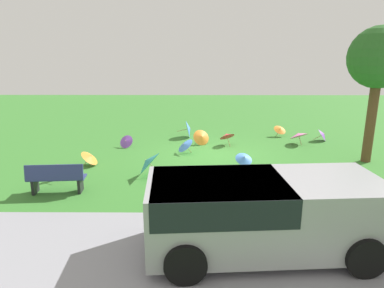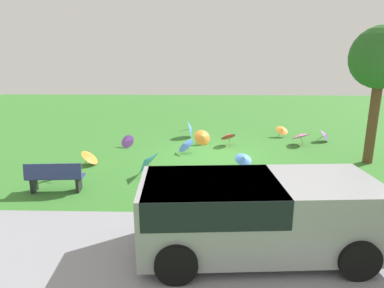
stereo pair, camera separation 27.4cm
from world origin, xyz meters
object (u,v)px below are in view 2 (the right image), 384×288
at_px(parasol_pink_0, 54,171).
at_px(parasol_purple_1, 325,135).
at_px(parasol_orange_1, 91,156).
at_px(parasol_orange_0, 203,137).
at_px(shade_tree, 381,60).
at_px(parasol_teal_0, 147,162).
at_px(parasol_pink_1, 300,135).
at_px(parasol_orange_2, 282,130).
at_px(parasol_purple_0, 127,141).
at_px(park_bench, 55,177).
at_px(parasol_blue_0, 185,145).
at_px(van_dark, 249,210).
at_px(parasol_blue_2, 191,129).
at_px(parasol_blue_3, 244,158).
at_px(parasol_red_0, 228,136).

xyz_separation_m(parasol_pink_0, parasol_purple_1, (-10.30, -5.16, 0.01)).
bearing_deg(parasol_orange_1, parasol_orange_0, -143.76).
height_order(shade_tree, parasol_teal_0, shade_tree).
distance_m(shade_tree, parasol_pink_1, 4.46).
height_order(parasol_orange_0, parasol_orange_2, parasol_orange_0).
bearing_deg(parasol_orange_0, shade_tree, 158.81).
bearing_deg(parasol_purple_0, parasol_orange_2, -164.00).
distance_m(park_bench, parasol_orange_1, 2.51).
distance_m(parasol_blue_0, parasol_purple_1, 6.63).
height_order(parasol_pink_0, parasol_pink_1, parasol_pink_1).
height_order(parasol_purple_0, parasol_teal_0, parasol_teal_0).
bearing_deg(parasol_blue_0, parasol_pink_0, 37.44).
height_order(van_dark, park_bench, van_dark).
bearing_deg(parasol_pink_0, van_dark, 145.26).
distance_m(park_bench, parasol_teal_0, 2.81).
xyz_separation_m(parasol_teal_0, parasol_orange_2, (-5.65, -5.55, -0.13)).
height_order(parasol_purple_1, parasol_pink_1, parasol_pink_1).
bearing_deg(parasol_blue_2, parasol_pink_0, 54.46).
height_order(parasol_teal_0, parasol_orange_2, parasol_teal_0).
xyz_separation_m(parasol_purple_0, parasol_blue_0, (-2.53, 0.89, 0.09)).
xyz_separation_m(van_dark, parasol_pink_0, (5.62, -3.90, -0.62)).
xyz_separation_m(parasol_orange_0, parasol_orange_1, (4.02, 2.95, -0.02)).
distance_m(parasol_blue_2, parasol_blue_3, 4.93).
bearing_deg(parasol_pink_0, park_bench, 114.75).
height_order(shade_tree, parasol_pink_0, shade_tree).
bearing_deg(shade_tree, parasol_orange_1, 3.36).
height_order(park_bench, parasol_red_0, park_bench).
relative_size(parasol_orange_0, parasol_blue_0, 0.98).
xyz_separation_m(van_dark, shade_tree, (-5.17, -5.99, 2.78)).
bearing_deg(parasol_pink_1, van_dark, 68.30).
height_order(parasol_teal_0, parasol_purple_1, parasol_teal_0).
xyz_separation_m(parasol_pink_0, parasol_orange_2, (-8.53, -5.98, 0.06)).
height_order(van_dark, parasol_blue_3, van_dark).
bearing_deg(parasol_blue_2, shade_tree, 150.90).
relative_size(parasol_blue_0, parasol_purple_1, 1.20).
relative_size(parasol_orange_1, parasol_red_0, 0.82).
bearing_deg(parasol_red_0, shade_tree, 155.78).
xyz_separation_m(shade_tree, parasol_pink_1, (1.82, -2.44, -3.26)).
bearing_deg(parasol_purple_1, van_dark, 62.69).
distance_m(van_dark, parasol_purple_1, 10.21).
relative_size(parasol_purple_0, parasol_pink_1, 0.65).
height_order(parasol_red_0, parasol_orange_2, parasol_red_0).
bearing_deg(parasol_red_0, parasol_blue_2, -41.20).
relative_size(parasol_blue_0, parasol_teal_0, 0.83).
xyz_separation_m(parasol_purple_1, parasol_blue_2, (6.16, -0.64, 0.12)).
relative_size(parasol_purple_0, parasol_orange_2, 0.94).
bearing_deg(parasol_teal_0, parasol_orange_0, -114.49).
xyz_separation_m(parasol_blue_0, parasol_blue_2, (-0.13, -2.72, 0.06)).
relative_size(park_bench, parasol_orange_0, 1.90).
xyz_separation_m(van_dark, parasol_teal_0, (2.74, -4.32, -0.42)).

